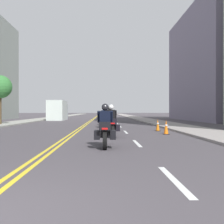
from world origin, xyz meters
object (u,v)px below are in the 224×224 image
object	(u,v)px
motorcycle_4	(104,118)
motorcycle_1	(111,124)
motorcycle_0	(105,130)
traffic_cone_1	(158,125)
motorcycle_2	(110,121)
motorcycle_5	(105,117)
motorcycle_3	(105,119)
motorcycle_6	(106,116)
traffic_cone_0	(166,127)
parked_truck	(58,111)
street_tree_0	(0,87)

from	to	relation	value
motorcycle_4	motorcycle_1	bearing A→B (deg)	-87.12
motorcycle_0	traffic_cone_1	size ratio (longest dim) A/B	2.69
motorcycle_2	motorcycle_5	size ratio (longest dim) A/B	0.97
motorcycle_1	motorcycle_4	world-z (taller)	motorcycle_1
motorcycle_1	motorcycle_5	xyz separation A→B (m)	(-0.32, 16.27, -0.00)
motorcycle_2	motorcycle_4	size ratio (longest dim) A/B	1.05
motorcycle_3	motorcycle_6	size ratio (longest dim) A/B	0.92
motorcycle_0	motorcycle_1	distance (m)	4.02
motorcycle_4	traffic_cone_0	world-z (taller)	motorcycle_4
motorcycle_5	traffic_cone_0	distance (m)	15.21
motorcycle_4	traffic_cone_0	xyz separation A→B (m)	(3.54, -10.70, -0.24)
motorcycle_1	motorcycle_3	bearing A→B (deg)	89.12
motorcycle_6	parked_truck	distance (m)	9.18
motorcycle_0	traffic_cone_0	bearing A→B (deg)	58.32
motorcycle_5	parked_truck	bearing A→B (deg)	124.62
motorcycle_1	motorcycle_0	bearing A→B (deg)	-98.05
traffic_cone_1	street_tree_0	xyz separation A→B (m)	(-13.10, 7.47, 3.12)
motorcycle_3	traffic_cone_1	distance (m)	5.28
motorcycle_0	motorcycle_3	xyz separation A→B (m)	(-0.01, 11.99, 0.02)
parked_truck	motorcycle_3	bearing A→B (deg)	-69.72
motorcycle_2	traffic_cone_0	xyz separation A→B (m)	(3.17, -2.09, -0.26)
motorcycle_0	motorcycle_6	xyz separation A→B (m)	(0.22, 24.47, 0.02)
street_tree_0	traffic_cone_0	bearing A→B (deg)	-37.55
motorcycle_1	motorcycle_6	xyz separation A→B (m)	(-0.11, 20.46, 0.01)
motorcycle_3	motorcycle_5	distance (m)	8.29
motorcycle_3	street_tree_0	bearing A→B (deg)	162.22
motorcycle_4	motorcycle_6	world-z (taller)	motorcycle_6
motorcycle_4	parked_truck	bearing A→B (deg)	116.36
motorcycle_1	motorcycle_5	world-z (taller)	motorcycle_1
street_tree_0	traffic_cone_1	bearing A→B (deg)	-29.71
traffic_cone_0	parked_truck	distance (m)	26.94
motorcycle_0	motorcycle_4	distance (m)	16.16
motorcycle_3	motorcycle_5	bearing A→B (deg)	92.29
motorcycle_4	motorcycle_6	size ratio (longest dim) A/B	0.90
traffic_cone_1	street_tree_0	bearing A→B (deg)	150.29
motorcycle_2	motorcycle_6	distance (m)	16.91
traffic_cone_0	street_tree_0	world-z (taller)	street_tree_0
motorcycle_2	motorcycle_1	bearing A→B (deg)	-88.19
traffic_cone_0	street_tree_0	size ratio (longest dim) A/B	0.18
motorcycle_3	motorcycle_6	xyz separation A→B (m)	(0.23, 12.48, 0.00)
motorcycle_3	traffic_cone_1	world-z (taller)	motorcycle_3
motorcycle_1	motorcycle_3	xyz separation A→B (m)	(-0.34, 7.98, 0.01)
traffic_cone_1	motorcycle_3	bearing A→B (deg)	131.65
motorcycle_0	parked_truck	bearing A→B (deg)	103.36
traffic_cone_1	parked_truck	distance (m)	24.59
motorcycle_3	motorcycle_4	bearing A→B (deg)	93.23
traffic_cone_1	traffic_cone_0	bearing A→B (deg)	-90.55
motorcycle_3	motorcycle_6	distance (m)	12.49
motorcycle_1	motorcycle_5	size ratio (longest dim) A/B	1.01
traffic_cone_1	street_tree_0	world-z (taller)	street_tree_0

